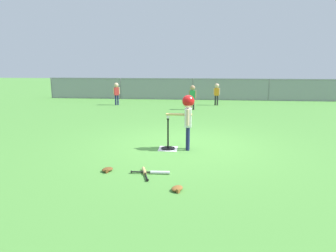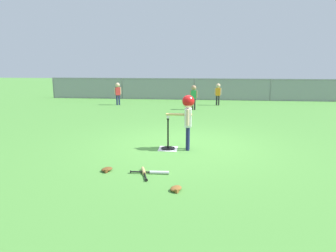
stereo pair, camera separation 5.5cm
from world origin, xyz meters
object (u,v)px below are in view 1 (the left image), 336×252
glove_near_bats (177,188)px  baseball_on_tee (168,117)px  fielder_deep_left (116,91)px  glove_by_plate (107,170)px  batting_tee (168,144)px  fielder_near_right (217,91)px  spare_bat_silver (156,172)px  fielder_near_left (193,94)px  batter_child (188,111)px  spare_bat_wood (145,172)px

glove_near_bats → baseball_on_tee: bearing=99.3°
fielder_deep_left → glove_near_bats: (3.54, -9.35, -0.64)m
fielder_deep_left → glove_by_plate: fielder_deep_left is taller
batting_tee → fielder_near_right: 7.64m
spare_bat_silver → glove_by_plate: glove_by_plate is taller
fielder_near_left → spare_bat_silver: size_ratio=1.46×
batter_child → glove_by_plate: size_ratio=4.69×
batter_child → fielder_near_right: 7.56m
fielder_deep_left → glove_near_bats: size_ratio=3.90×
batting_tee → baseball_on_tee: (-0.00, 0.00, 0.64)m
glove_by_plate → fielder_near_left: bearing=79.4°
fielder_near_right → glove_near_bats: size_ratio=3.79×
batter_child → glove_by_plate: bearing=-132.4°
fielder_near_right → glove_near_bats: fielder_near_right is taller
fielder_deep_left → spare_bat_wood: 9.17m
batting_tee → fielder_near_right: size_ratio=0.70×
fielder_near_left → glove_near_bats: bearing=-90.4°
fielder_near_left → glove_near_bats: size_ratio=3.86×
fielder_near_right → spare_bat_silver: size_ratio=1.43×
fielder_deep_left → glove_by_plate: 8.92m
glove_by_plate → fielder_deep_left: bearing=104.2°
baseball_on_tee → glove_by_plate: size_ratio=0.27×
spare_bat_silver → spare_bat_wood: bearing=-177.0°
fielder_near_right → glove_by_plate: (-2.51, -9.05, -0.63)m
fielder_near_left → batting_tee: bearing=-94.2°
baseball_on_tee → spare_bat_silver: size_ratio=0.10×
glove_near_bats → batter_child: bearing=88.0°
baseball_on_tee → batter_child: batter_child is taller
fielder_deep_left → fielder_near_left: (3.60, -1.06, -0.01)m
fielder_deep_left → spare_bat_silver: (3.11, -8.67, -0.65)m
glove_by_plate → fielder_near_right: bearing=74.5°
baseball_on_tee → fielder_near_left: size_ratio=0.07×
spare_bat_silver → baseball_on_tee: bearing=88.1°
fielder_near_left → glove_near_bats: fielder_near_left is taller
baseball_on_tee → fielder_near_right: size_ratio=0.07×
batting_tee → fielder_near_right: bearing=78.4°
fielder_near_right → glove_near_bats: 9.86m
batting_tee → glove_by_plate: (-0.98, -1.58, -0.08)m
fielder_near_left → fielder_deep_left: bearing=163.6°
spare_bat_wood → baseball_on_tee: bearing=80.8°
baseball_on_tee → glove_near_bats: (0.38, -2.30, -0.73)m
baseball_on_tee → fielder_near_left: (0.44, 5.98, -0.09)m
baseball_on_tee → fielder_deep_left: size_ratio=0.07×
fielder_deep_left → spare_bat_wood: bearing=-71.5°
fielder_near_left → spare_bat_silver: (-0.49, -7.61, -0.64)m
batter_child → spare_bat_silver: (-0.51, -1.61, -0.88)m
fielder_near_right → glove_by_plate: bearing=-105.5°
fielder_near_right → glove_by_plate: size_ratio=3.78×
fielder_deep_left → spare_bat_wood: fielder_deep_left is taller
spare_bat_wood → spare_bat_silver: bearing=3.0°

